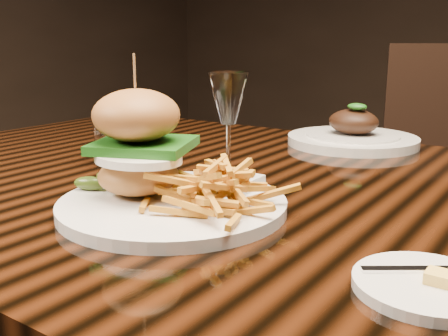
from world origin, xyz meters
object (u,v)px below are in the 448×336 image
Objects in this scene: dining_table at (295,239)px; far_dish at (353,136)px; burger_plate at (166,172)px; wine_glass at (228,102)px.

far_dish is (-0.06, 0.37, 0.09)m from dining_table.
burger_plate is at bearing -117.98° from dining_table.
far_dish is at bearing 99.07° from dining_table.
dining_table is 9.65× the size of wine_glass.
dining_table is 6.04× the size of far_dish.
wine_glass reaches higher than far_dish.
dining_table is 0.24m from burger_plate.
burger_plate is 0.54m from far_dish.
far_dish is at bearing 82.94° from wine_glass.
burger_plate is (-0.09, -0.18, 0.13)m from dining_table.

